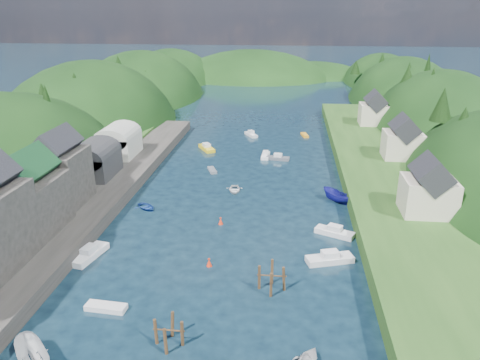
# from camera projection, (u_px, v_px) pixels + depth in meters

# --- Properties ---
(ground) EXTENTS (600.00, 600.00, 0.00)m
(ground) POSITION_uv_depth(u_px,v_px,m) (252.00, 161.00, 95.57)
(ground) COLOR black
(ground) RESTS_ON ground
(hillside_left) EXTENTS (44.00, 245.56, 52.00)m
(hillside_left) POSITION_uv_depth(u_px,v_px,m) (93.00, 155.00, 126.19)
(hillside_left) COLOR black
(hillside_left) RESTS_ON ground
(hillside_right) EXTENTS (36.00, 245.56, 48.00)m
(hillside_right) POSITION_uv_depth(u_px,v_px,m) (439.00, 164.00, 116.93)
(hillside_right) COLOR black
(hillside_right) RESTS_ON ground
(far_hills) EXTENTS (103.00, 68.00, 44.00)m
(far_hills) POSITION_uv_depth(u_px,v_px,m) (277.00, 100.00, 214.75)
(far_hills) COLOR black
(far_hills) RESTS_ON ground
(hill_trees) EXTENTS (91.78, 149.99, 12.81)m
(hill_trees) POSITION_uv_depth(u_px,v_px,m) (260.00, 93.00, 106.76)
(hill_trees) COLOR black
(hill_trees) RESTS_ON ground
(quay_left) EXTENTS (12.00, 110.00, 2.00)m
(quay_left) POSITION_uv_depth(u_px,v_px,m) (74.00, 211.00, 69.68)
(quay_left) COLOR #2D2B28
(quay_left) RESTS_ON ground
(terrace_left_grass) EXTENTS (12.00, 110.00, 2.50)m
(terrace_left_grass) POSITION_uv_depth(u_px,v_px,m) (30.00, 208.00, 70.30)
(terrace_left_grass) COLOR #234719
(terrace_left_grass) RESTS_ON ground
(quayside_buildings) EXTENTS (8.00, 35.84, 12.90)m
(quayside_buildings) POSITION_uv_depth(u_px,v_px,m) (1.00, 211.00, 55.08)
(quayside_buildings) COLOR #2D2B28
(quayside_buildings) RESTS_ON quay_left
(boat_sheds) EXTENTS (7.00, 21.00, 7.50)m
(boat_sheds) POSITION_uv_depth(u_px,v_px,m) (106.00, 148.00, 86.09)
(boat_sheds) COLOR #2D2D30
(boat_sheds) RESTS_ON quay_left
(terrace_right) EXTENTS (16.00, 120.00, 2.40)m
(terrace_right) POSITION_uv_depth(u_px,v_px,m) (386.00, 177.00, 83.33)
(terrace_right) COLOR #234719
(terrace_right) RESTS_ON ground
(right_bank_cottages) EXTENTS (9.00, 59.24, 8.41)m
(right_bank_cottages) POSITION_uv_depth(u_px,v_px,m) (397.00, 139.00, 89.17)
(right_bank_cottages) COLOR beige
(right_bank_cottages) RESTS_ON terrace_right
(piling_cluster_near) EXTENTS (2.99, 2.81, 3.29)m
(piling_cluster_near) POSITION_uv_depth(u_px,v_px,m) (169.00, 335.00, 43.40)
(piling_cluster_near) COLOR #382314
(piling_cluster_near) RESTS_ON ground
(piling_cluster_far) EXTENTS (3.28, 3.05, 3.62)m
(piling_cluster_far) POSITION_uv_depth(u_px,v_px,m) (272.00, 280.00, 51.78)
(piling_cluster_far) COLOR #382314
(piling_cluster_far) RESTS_ON ground
(channel_buoy_near) EXTENTS (0.70, 0.70, 1.10)m
(channel_buoy_near) POSITION_uv_depth(u_px,v_px,m) (209.00, 263.00, 56.80)
(channel_buoy_near) COLOR red
(channel_buoy_near) RESTS_ON ground
(channel_buoy_far) EXTENTS (0.70, 0.70, 1.10)m
(channel_buoy_far) POSITION_uv_depth(u_px,v_px,m) (221.00, 221.00, 67.74)
(channel_buoy_far) COLOR red
(channel_buoy_far) RESTS_ON ground
(moored_boats) EXTENTS (36.86, 86.10, 2.38)m
(moored_boats) POSITION_uv_depth(u_px,v_px,m) (232.00, 226.00, 65.84)
(moored_boats) COLOR navy
(moored_boats) RESTS_ON ground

